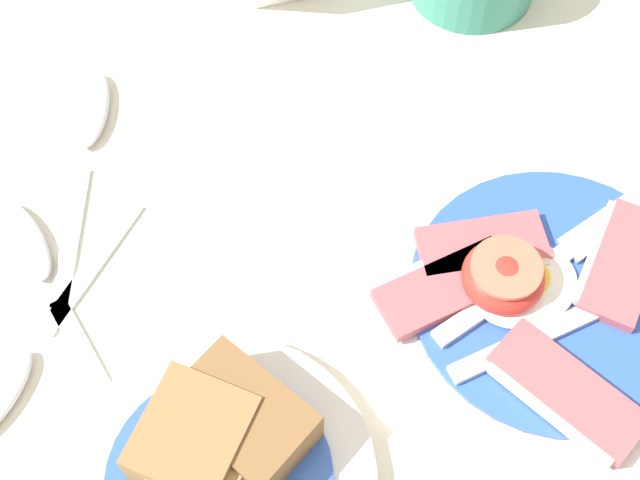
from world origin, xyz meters
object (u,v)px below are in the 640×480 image
at_px(teaspoon_near_cup, 21,362).
at_px(teaspoon_stray, 86,140).
at_px(bread_plate, 220,467).
at_px(breakfast_plate, 548,298).
at_px(teaspoon_by_saucer, 40,272).

distance_m(teaspoon_near_cup, teaspoon_stray, 0.17).
bearing_deg(teaspoon_near_cup, bread_plate, 88.13).
relative_size(breakfast_plate, teaspoon_by_saucer, 1.34).
relative_size(breakfast_plate, bread_plate, 1.44).
height_order(teaspoon_by_saucer, teaspoon_stray, same).
distance_m(breakfast_plate, bread_plate, 0.23).
bearing_deg(breakfast_plate, bread_plate, -177.26).
xyz_separation_m(breakfast_plate, teaspoon_by_saucer, (-0.28, 0.16, -0.01)).
height_order(breakfast_plate, teaspoon_near_cup, breakfast_plate).
height_order(breakfast_plate, bread_plate, bread_plate).
distance_m(breakfast_plate, teaspoon_by_saucer, 0.33).
bearing_deg(teaspoon_stray, teaspoon_near_cup, 174.42).
xyz_separation_m(bread_plate, teaspoon_by_saucer, (-0.06, 0.17, -0.01)).
bearing_deg(bread_plate, teaspoon_near_cup, 125.56).
bearing_deg(teaspoon_stray, breakfast_plate, -111.94).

